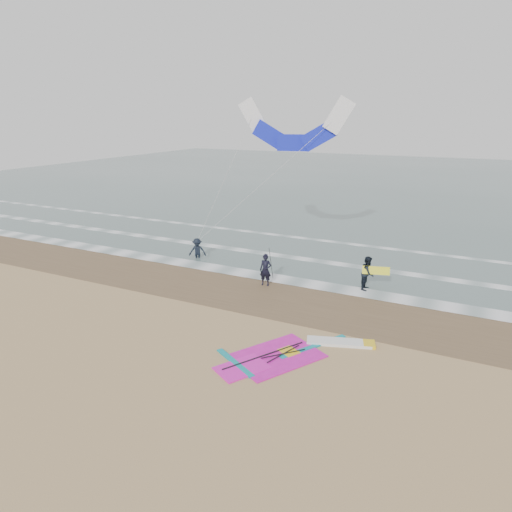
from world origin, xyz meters
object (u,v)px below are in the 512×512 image
at_px(person_standing, 266,270).
at_px(person_wading, 197,246).
at_px(windsurf_rig, 295,353).
at_px(person_walking, 368,273).
at_px(surf_kite, 293,129).

relative_size(person_standing, person_wading, 1.03).
bearing_deg(windsurf_rig, person_standing, 123.83).
relative_size(person_walking, person_wading, 1.06).
bearing_deg(surf_kite, person_walking, -30.22).
bearing_deg(surf_kite, person_wading, -152.96).
xyz_separation_m(person_standing, person_walking, (4.73, 1.72, 0.03)).
height_order(person_wading, surf_kite, surf_kite).
distance_m(windsurf_rig, person_walking, 7.61).
bearing_deg(person_wading, windsurf_rig, -66.54).
bearing_deg(windsurf_rig, person_wading, 139.51).
height_order(person_walking, surf_kite, surf_kite).
bearing_deg(person_walking, surf_kite, 60.19).
height_order(person_standing, person_walking, person_walking).
bearing_deg(person_wading, person_walking, -29.17).
distance_m(windsurf_rig, person_wading, 12.47).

